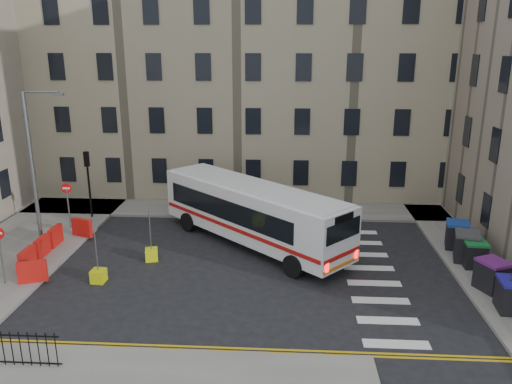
# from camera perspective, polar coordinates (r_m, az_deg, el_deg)

# --- Properties ---
(ground) EXTENTS (120.00, 120.00, 0.00)m
(ground) POSITION_cam_1_polar(r_m,az_deg,el_deg) (24.27, 3.44, -8.82)
(ground) COLOR black
(ground) RESTS_ON ground
(pavement_north) EXTENTS (36.00, 3.20, 0.15)m
(pavement_north) POSITION_cam_1_polar(r_m,az_deg,el_deg) (32.77, -7.06, -1.93)
(pavement_north) COLOR slate
(pavement_north) RESTS_ON ground
(pavement_east) EXTENTS (2.40, 26.00, 0.15)m
(pavement_east) POSITION_cam_1_polar(r_m,az_deg,el_deg) (29.36, 21.40, -5.22)
(pavement_east) COLOR slate
(pavement_east) RESTS_ON ground
(pavement_west) EXTENTS (6.00, 22.00, 0.15)m
(pavement_west) POSITION_cam_1_polar(r_m,az_deg,el_deg) (28.73, -25.90, -6.24)
(pavement_west) COLOR slate
(pavement_west) RESTS_ON ground
(terrace_north) EXTENTS (38.30, 10.80, 17.20)m
(terrace_north) POSITION_cam_1_polar(r_m,az_deg,el_deg) (38.11, -7.14, 13.76)
(terrace_north) COLOR gray
(terrace_north) RESTS_ON ground
(traffic_light_nw) EXTENTS (0.28, 0.22, 4.10)m
(traffic_light_nw) POSITION_cam_1_polar(r_m,az_deg,el_deg) (31.73, -18.65, 1.95)
(traffic_light_nw) COLOR black
(traffic_light_nw) RESTS_ON pavement_west
(streetlamp) EXTENTS (0.50, 0.22, 8.14)m
(streetlamp) POSITION_cam_1_polar(r_m,az_deg,el_deg) (27.86, -24.22, 2.53)
(streetlamp) COLOR #595B5E
(streetlamp) RESTS_ON pavement_west
(no_entry_north) EXTENTS (0.60, 0.08, 3.00)m
(no_entry_north) POSITION_cam_1_polar(r_m,az_deg,el_deg) (30.36, -20.77, -0.45)
(no_entry_north) COLOR #595B5E
(no_entry_north) RESTS_ON pavement_west
(roadworks_barriers) EXTENTS (1.66, 6.26, 1.00)m
(roadworks_barriers) POSITION_cam_1_polar(r_m,az_deg,el_deg) (27.13, -22.55, -5.82)
(roadworks_barriers) COLOR red
(roadworks_barriers) RESTS_ON pavement_west
(bus) EXTENTS (10.53, 10.12, 3.25)m
(bus) POSITION_cam_1_polar(r_m,az_deg,el_deg) (26.48, -0.44, -2.20)
(bus) COLOR white
(bus) RESTS_ON ground
(wheelie_bin_a) EXTENTS (1.17, 1.31, 1.33)m
(wheelie_bin_a) POSITION_cam_1_polar(r_m,az_deg,el_deg) (22.61, 27.17, -10.45)
(wheelie_bin_a) COLOR black
(wheelie_bin_a) RESTS_ON pavement_east
(wheelie_bin_b) EXTENTS (1.48, 1.56, 1.36)m
(wheelie_bin_b) POSITION_cam_1_polar(r_m,az_deg,el_deg) (24.04, 25.38, -8.57)
(wheelie_bin_b) COLOR black
(wheelie_bin_b) RESTS_ON pavement_east
(wheelie_bin_c) EXTENTS (1.09, 1.23, 1.28)m
(wheelie_bin_c) POSITION_cam_1_polar(r_m,az_deg,el_deg) (26.13, 23.66, -6.46)
(wheelie_bin_c) COLOR black
(wheelie_bin_c) RESTS_ON pavement_east
(wheelie_bin_d) EXTENTS (1.45, 1.57, 1.45)m
(wheelie_bin_d) POSITION_cam_1_polar(r_m,az_deg,el_deg) (26.64, 22.92, -5.74)
(wheelie_bin_d) COLOR black
(wheelie_bin_d) RESTS_ON pavement_east
(wheelie_bin_e) EXTENTS (1.38, 1.50, 1.40)m
(wheelie_bin_e) POSITION_cam_1_polar(r_m,az_deg,el_deg) (28.08, 21.97, -4.55)
(wheelie_bin_e) COLOR black
(wheelie_bin_e) RESTS_ON pavement_east
(pedestrian) EXTENTS (0.62, 0.41, 1.68)m
(pedestrian) POSITION_cam_1_polar(r_m,az_deg,el_deg) (22.55, 27.19, -10.05)
(pedestrian) COLOR black
(pedestrian) RESTS_ON pavement_east
(bollard_yellow) EXTENTS (0.73, 0.73, 0.60)m
(bollard_yellow) POSITION_cam_1_polar(r_m,az_deg,el_deg) (25.63, -11.85, -7.01)
(bollard_yellow) COLOR #CEDA0C
(bollard_yellow) RESTS_ON ground
(bollard_chevron) EXTENTS (0.64, 0.64, 0.60)m
(bollard_chevron) POSITION_cam_1_polar(r_m,az_deg,el_deg) (24.01, -17.55, -9.12)
(bollard_chevron) COLOR #C2C60B
(bollard_chevron) RESTS_ON ground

